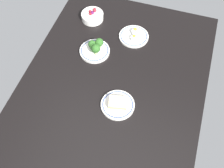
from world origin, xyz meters
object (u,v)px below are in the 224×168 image
object	(u,v)px
plate_broccoli	(95,49)
plate_eggs	(134,36)
bowl_berries	(92,16)
plate_sandwich	(118,104)

from	to	relation	value
plate_broccoli	plate_eggs	world-z (taller)	plate_broccoli
plate_eggs	bowl_berries	xyz separation A→B (cm)	(-6.97, -28.48, 1.26)
plate_sandwich	bowl_berries	bearing A→B (deg)	-148.68
plate_broccoli	plate_eggs	bearing A→B (deg)	134.64
plate_eggs	plate_sandwich	xyz separation A→B (cm)	(47.25, 4.50, 0.22)
plate_eggs	plate_sandwich	bearing A→B (deg)	5.44
plate_broccoli	plate_sandwich	world-z (taller)	plate_broccoli
plate_sandwich	plate_eggs	bearing A→B (deg)	-174.56
plate_eggs	bowl_berries	world-z (taller)	bowl_berries
plate_sandwich	bowl_berries	xyz separation A→B (cm)	(-54.22, -32.98, 1.04)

